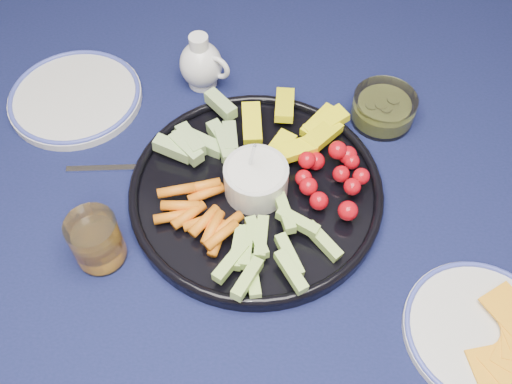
# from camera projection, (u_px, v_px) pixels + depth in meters

# --- Properties ---
(dining_table) EXTENTS (1.67, 1.07, 0.75)m
(dining_table) POSITION_uv_depth(u_px,v_px,m) (226.00, 207.00, 0.94)
(dining_table) COLOR #532D1B
(dining_table) RESTS_ON ground
(crudite_platter) EXTENTS (0.37, 0.37, 0.12)m
(crudite_platter) POSITION_uv_depth(u_px,v_px,m) (254.00, 187.00, 0.83)
(crudite_platter) COLOR black
(crudite_platter) RESTS_ON dining_table
(creamer_pitcher) EXTENTS (0.09, 0.07, 0.10)m
(creamer_pitcher) POSITION_uv_depth(u_px,v_px,m) (202.00, 64.00, 0.95)
(creamer_pitcher) COLOR white
(creamer_pitcher) RESTS_ON dining_table
(pickle_bowl) EXTENTS (0.10, 0.10, 0.05)m
(pickle_bowl) POSITION_uv_depth(u_px,v_px,m) (383.00, 109.00, 0.92)
(pickle_bowl) COLOR white
(pickle_bowl) RESTS_ON dining_table
(cheese_plate) EXTENTS (0.20, 0.20, 0.02)m
(cheese_plate) POSITION_uv_depth(u_px,v_px,m) (482.00, 331.00, 0.72)
(cheese_plate) COLOR silver
(cheese_plate) RESTS_ON dining_table
(juice_tumbler) EXTENTS (0.07, 0.07, 0.08)m
(juice_tumbler) POSITION_uv_depth(u_px,v_px,m) (97.00, 242.00, 0.76)
(juice_tumbler) COLOR white
(juice_tumbler) RESTS_ON dining_table
(fork_left) EXTENTS (0.17, 0.04, 0.00)m
(fork_left) POSITION_uv_depth(u_px,v_px,m) (131.00, 168.00, 0.88)
(fork_left) COLOR silver
(fork_left) RESTS_ON dining_table
(fork_right) EXTENTS (0.14, 0.07, 0.00)m
(fork_right) POSITION_uv_depth(u_px,v_px,m) (499.00, 338.00, 0.72)
(fork_right) COLOR silver
(fork_right) RESTS_ON dining_table
(side_plate_extra) EXTENTS (0.22, 0.22, 0.02)m
(side_plate_extra) POSITION_uv_depth(u_px,v_px,m) (75.00, 97.00, 0.95)
(side_plate_extra) COLOR silver
(side_plate_extra) RESTS_ON dining_table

